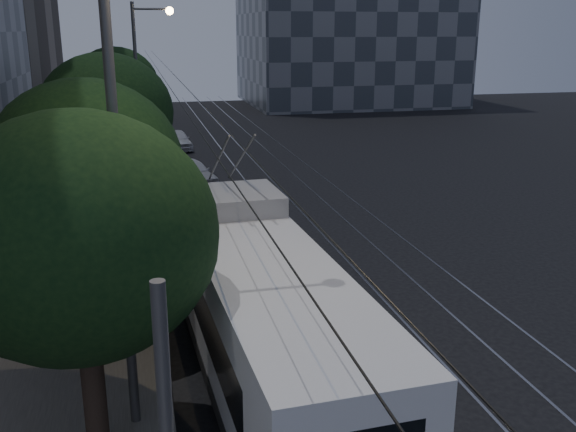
% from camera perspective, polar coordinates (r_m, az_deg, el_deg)
% --- Properties ---
extents(ground, '(120.00, 120.00, 0.00)m').
position_cam_1_polar(ground, '(18.10, 5.56, -10.31)').
color(ground, black).
rests_on(ground, ground).
extents(sidewalk, '(5.00, 90.00, 0.15)m').
position_cam_1_polar(sidewalk, '(36.23, -16.35, 2.87)').
color(sidewalk, slate).
rests_on(sidewalk, ground).
extents(tram_rails, '(4.52, 90.00, 0.02)m').
position_cam_1_polar(tram_rails, '(37.03, -0.70, 3.71)').
color(tram_rails, '#96969E').
rests_on(tram_rails, ground).
extents(overhead_wires, '(2.23, 90.00, 6.00)m').
position_cam_1_polar(overhead_wires, '(35.57, -12.69, 8.47)').
color(overhead_wires, black).
rests_on(overhead_wires, ground).
extents(trolleybus, '(3.35, 13.13, 5.63)m').
position_cam_1_polar(trolleybus, '(15.19, -2.72, -8.15)').
color(trolleybus, silver).
rests_on(trolleybus, ground).
extents(pickup_silver, '(3.68, 5.59, 1.43)m').
position_cam_1_polar(pickup_silver, '(29.22, -8.43, 1.52)').
color(pickup_silver, '#A6A7AD').
rests_on(pickup_silver, ground).
extents(car_white_a, '(2.90, 4.50, 1.43)m').
position_cam_1_polar(car_white_a, '(34.66, -8.59, 3.85)').
color(car_white_a, silver).
rests_on(car_white_a, ground).
extents(car_white_b, '(3.24, 4.90, 1.32)m').
position_cam_1_polar(car_white_b, '(39.98, -11.44, 5.29)').
color(car_white_b, silver).
rests_on(car_white_b, ground).
extents(car_white_c, '(2.28, 4.68, 1.48)m').
position_cam_1_polar(car_white_c, '(44.88, -11.83, 6.55)').
color(car_white_c, silver).
rests_on(car_white_c, ground).
extents(car_white_d, '(2.10, 4.12, 1.34)m').
position_cam_1_polar(car_white_d, '(45.45, -9.82, 6.69)').
color(car_white_d, silver).
rests_on(car_white_d, ground).
extents(tree_0, '(4.96, 4.96, 6.81)m').
position_cam_1_polar(tree_0, '(11.89, -18.07, -1.75)').
color(tree_0, black).
rests_on(tree_0, ground).
extents(tree_1, '(4.95, 4.95, 6.93)m').
position_cam_1_polar(tree_1, '(17.39, -17.48, 4.30)').
color(tree_1, black).
rests_on(tree_1, ground).
extents(tree_2, '(5.19, 5.19, 7.25)m').
position_cam_1_polar(tree_2, '(26.31, -15.84, 8.75)').
color(tree_2, black).
rests_on(tree_2, ground).
extents(tree_3, '(4.67, 4.67, 6.45)m').
position_cam_1_polar(tree_3, '(33.37, -15.54, 9.27)').
color(tree_3, black).
rests_on(tree_3, ground).
extents(tree_4, '(5.42, 5.42, 7.02)m').
position_cam_1_polar(tree_4, '(43.29, -15.04, 11.12)').
color(tree_4, black).
rests_on(tree_4, ground).
extents(tree_5, '(5.11, 5.11, 6.47)m').
position_cam_1_polar(tree_5, '(50.21, -14.85, 11.30)').
color(tree_5, black).
rests_on(tree_5, ground).
extents(streetlamp_near, '(2.67, 0.44, 11.20)m').
position_cam_1_polar(streetlamp_near, '(12.28, -13.33, 9.30)').
color(streetlamp_near, '#58585A').
rests_on(streetlamp_near, ground).
extents(streetlamp_far, '(2.32, 0.44, 9.51)m').
position_cam_1_polar(streetlamp_far, '(37.65, -12.69, 12.38)').
color(streetlamp_far, '#58585A').
rests_on(streetlamp_far, ground).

